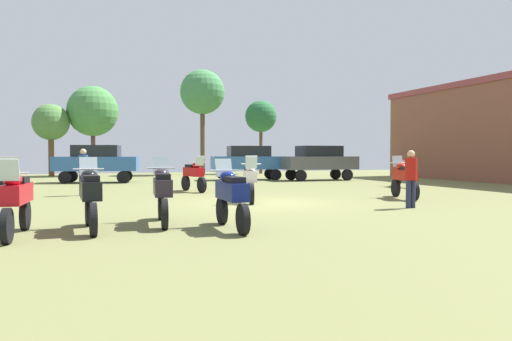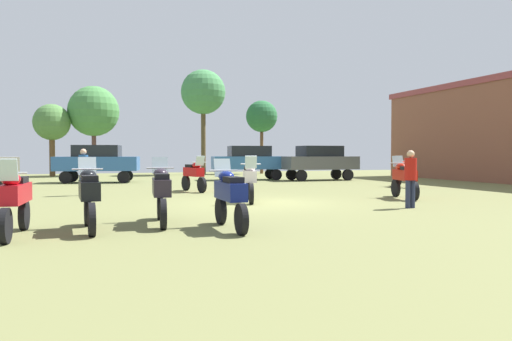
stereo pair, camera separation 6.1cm
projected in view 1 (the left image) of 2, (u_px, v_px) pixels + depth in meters
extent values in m
cube|color=olive|center=(259.00, 204.00, 15.29)|extent=(44.00, 52.00, 0.02)
cylinder|color=black|center=(396.00, 188.00, 17.65)|extent=(0.27, 0.64, 0.63)
cylinder|color=black|center=(414.00, 191.00, 16.06)|extent=(0.27, 0.64, 0.63)
cube|color=#AF180B|center=(405.00, 175.00, 16.84)|extent=(0.67, 1.41, 0.36)
ellipsoid|color=#AF180B|center=(401.00, 167.00, 17.13)|extent=(0.42, 0.54, 0.24)
cube|color=black|center=(407.00, 168.00, 16.59)|extent=(0.42, 0.61, 0.12)
cube|color=silver|center=(398.00, 161.00, 17.47)|extent=(0.39, 0.23, 0.39)
cylinder|color=#B7B7BC|center=(399.00, 163.00, 17.37)|extent=(0.61, 0.18, 0.04)
cylinder|color=black|center=(7.00, 226.00, 8.35)|extent=(0.16, 0.63, 0.63)
cylinder|color=black|center=(25.00, 215.00, 9.89)|extent=(0.16, 0.63, 0.63)
cube|color=#B3101B|center=(16.00, 193.00, 9.11)|extent=(0.45, 1.38, 0.36)
ellipsoid|color=#B3101B|center=(12.00, 179.00, 8.80)|extent=(0.35, 0.50, 0.24)
cube|color=black|center=(19.00, 180.00, 9.33)|extent=(0.34, 0.58, 0.12)
cube|color=silver|center=(8.00, 170.00, 8.47)|extent=(0.37, 0.18, 0.39)
cylinder|color=#B7B7BC|center=(9.00, 173.00, 8.57)|extent=(0.62, 0.08, 0.04)
cylinder|color=black|center=(161.00, 206.00, 11.51)|extent=(0.18, 0.65, 0.64)
cylinder|color=black|center=(165.00, 214.00, 9.95)|extent=(0.18, 0.65, 0.64)
cube|color=#2B232D|center=(163.00, 187.00, 10.72)|extent=(0.48, 1.39, 0.36)
ellipsoid|color=#2B232D|center=(162.00, 174.00, 11.00)|extent=(0.36, 0.51, 0.24)
cube|color=black|center=(163.00, 176.00, 10.48)|extent=(0.35, 0.59, 0.12)
cube|color=silver|center=(161.00, 165.00, 11.33)|extent=(0.37, 0.18, 0.39)
cylinder|color=#B7B7BC|center=(161.00, 168.00, 11.23)|extent=(0.62, 0.09, 0.04)
cylinder|color=black|center=(252.00, 194.00, 14.91)|extent=(0.28, 0.66, 0.65)
cylinder|color=black|center=(248.00, 190.00, 16.52)|extent=(0.28, 0.66, 0.65)
cube|color=silver|center=(250.00, 176.00, 15.70)|extent=(0.69, 1.42, 0.36)
ellipsoid|color=silver|center=(251.00, 168.00, 15.38)|extent=(0.43, 0.54, 0.24)
cube|color=black|center=(249.00, 168.00, 15.93)|extent=(0.43, 0.62, 0.12)
cube|color=silver|center=(251.00, 162.00, 15.04)|extent=(0.39, 0.24, 0.39)
cylinder|color=#B7B7BC|center=(251.00, 164.00, 15.14)|extent=(0.61, 0.19, 0.04)
cylinder|color=black|center=(397.00, 179.00, 23.42)|extent=(0.22, 0.63, 0.62)
cylinder|color=black|center=(412.00, 181.00, 21.98)|extent=(0.22, 0.63, 0.62)
cube|color=red|center=(404.00, 170.00, 22.69)|extent=(0.56, 1.28, 0.36)
ellipsoid|color=red|center=(402.00, 164.00, 22.95)|extent=(0.40, 0.53, 0.24)
cube|color=black|center=(407.00, 165.00, 22.46)|extent=(0.39, 0.60, 0.12)
cube|color=silver|center=(399.00, 160.00, 23.25)|extent=(0.38, 0.21, 0.39)
cylinder|color=#B7B7BC|center=(400.00, 161.00, 23.16)|extent=(0.62, 0.14, 0.04)
cylinder|color=black|center=(202.00, 185.00, 19.36)|extent=(0.28, 0.64, 0.63)
cylinder|color=black|center=(186.00, 183.00, 20.57)|extent=(0.28, 0.64, 0.63)
cube|color=red|center=(193.00, 172.00, 19.95)|extent=(0.66, 1.29, 0.36)
ellipsoid|color=red|center=(196.00, 165.00, 19.71)|extent=(0.43, 0.55, 0.24)
cube|color=black|center=(191.00, 166.00, 20.12)|extent=(0.43, 0.62, 0.12)
cube|color=silver|center=(200.00, 161.00, 19.44)|extent=(0.39, 0.24, 0.39)
cylinder|color=#B7B7BC|center=(199.00, 162.00, 19.52)|extent=(0.61, 0.19, 0.04)
cylinder|color=black|center=(222.00, 210.00, 10.73)|extent=(0.12, 0.61, 0.61)
cylinder|color=black|center=(243.00, 219.00, 9.29)|extent=(0.12, 0.61, 0.61)
cube|color=navy|center=(232.00, 191.00, 9.99)|extent=(0.36, 1.30, 0.36)
ellipsoid|color=navy|center=(228.00, 177.00, 10.26)|extent=(0.32, 0.48, 0.24)
cube|color=black|center=(235.00, 180.00, 9.77)|extent=(0.30, 0.56, 0.12)
cube|color=silver|center=(224.00, 168.00, 10.56)|extent=(0.36, 0.15, 0.39)
cylinder|color=#B7B7BC|center=(225.00, 171.00, 10.47)|extent=(0.62, 0.04, 0.04)
cylinder|color=black|center=(88.00, 211.00, 10.51)|extent=(0.16, 0.65, 0.64)
cylinder|color=black|center=(93.00, 220.00, 9.11)|extent=(0.16, 0.65, 0.64)
cube|color=black|center=(90.00, 190.00, 9.80)|extent=(0.43, 1.31, 0.36)
ellipsoid|color=black|center=(89.00, 175.00, 10.05)|extent=(0.35, 0.50, 0.24)
cube|color=black|center=(91.00, 178.00, 9.58)|extent=(0.33, 0.58, 0.12)
cube|color=silver|center=(88.00, 166.00, 10.35)|extent=(0.37, 0.17, 0.39)
cylinder|color=#B7B7BC|center=(89.00, 169.00, 10.26)|extent=(0.62, 0.07, 0.04)
cylinder|color=black|center=(3.00, 180.00, 22.96)|extent=(0.67, 0.33, 0.64)
cylinder|color=black|center=(2.00, 178.00, 24.22)|extent=(0.67, 0.33, 0.64)
cylinder|color=black|center=(226.00, 175.00, 27.90)|extent=(0.66, 0.29, 0.64)
cylinder|color=black|center=(222.00, 174.00, 29.31)|extent=(0.66, 0.29, 0.64)
cylinder|color=black|center=(276.00, 175.00, 28.55)|extent=(0.66, 0.29, 0.64)
cylinder|color=black|center=(270.00, 174.00, 29.95)|extent=(0.66, 0.29, 0.64)
cube|color=#2E609B|center=(249.00, 163.00, 28.90)|extent=(4.47, 2.25, 0.75)
cube|color=black|center=(249.00, 151.00, 28.88)|extent=(2.52, 1.83, 0.61)
cylinder|color=black|center=(65.00, 177.00, 25.30)|extent=(0.67, 0.34, 0.64)
cylinder|color=black|center=(72.00, 176.00, 26.73)|extent=(0.67, 0.34, 0.64)
cylinder|color=black|center=(123.00, 177.00, 25.70)|extent=(0.67, 0.34, 0.64)
cylinder|color=black|center=(127.00, 176.00, 27.13)|extent=(0.67, 0.34, 0.64)
cube|color=#2E5E9D|center=(97.00, 164.00, 26.19)|extent=(4.57, 2.59, 0.75)
cube|color=black|center=(97.00, 151.00, 26.17)|extent=(2.62, 2.01, 0.61)
cylinder|color=black|center=(301.00, 176.00, 27.40)|extent=(0.64, 0.22, 0.64)
cylinder|color=black|center=(291.00, 175.00, 28.76)|extent=(0.64, 0.22, 0.64)
cylinder|color=black|center=(347.00, 175.00, 28.33)|extent=(0.64, 0.22, 0.64)
cylinder|color=black|center=(335.00, 174.00, 29.69)|extent=(0.64, 0.22, 0.64)
cube|color=#505255|center=(319.00, 163.00, 28.52)|extent=(4.31, 1.82, 0.75)
cube|color=black|center=(319.00, 151.00, 28.50)|extent=(2.37, 1.59, 0.61)
cylinder|color=#23274A|center=(86.00, 184.00, 18.14)|extent=(0.14, 0.14, 0.84)
cylinder|color=#23274A|center=(81.00, 184.00, 18.08)|extent=(0.14, 0.14, 0.84)
cylinder|color=#1F4B8F|center=(83.00, 164.00, 18.08)|extent=(0.34, 0.34, 0.66)
sphere|color=tan|center=(83.00, 152.00, 18.07)|extent=(0.23, 0.23, 0.23)
cylinder|color=#242A44|center=(413.00, 194.00, 13.95)|extent=(0.14, 0.14, 0.80)
cylinder|color=#242A44|center=(408.00, 194.00, 13.88)|extent=(0.14, 0.14, 0.80)
cylinder|color=#AD160F|center=(411.00, 169.00, 13.89)|extent=(0.37, 0.37, 0.63)
sphere|color=tan|center=(411.00, 154.00, 13.88)|extent=(0.22, 0.22, 0.22)
cylinder|color=brown|center=(51.00, 153.00, 33.25)|extent=(0.37, 0.37, 3.14)
sphere|color=#4C7B3C|center=(51.00, 122.00, 33.18)|extent=(2.45, 2.45, 2.45)
cylinder|color=brown|center=(261.00, 149.00, 38.06)|extent=(0.26, 0.26, 3.89)
sphere|color=#286537|center=(261.00, 116.00, 37.97)|extent=(2.45, 2.45, 2.45)
cylinder|color=#4F4027|center=(203.00, 138.00, 36.57)|extent=(0.34, 0.34, 5.40)
sphere|color=#42844A|center=(202.00, 92.00, 36.45)|extent=(3.31, 3.31, 3.31)
cylinder|color=brown|center=(93.00, 149.00, 34.48)|extent=(0.31, 0.31, 3.75)
sphere|color=#448241|center=(93.00, 111.00, 34.39)|extent=(3.52, 3.52, 3.52)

